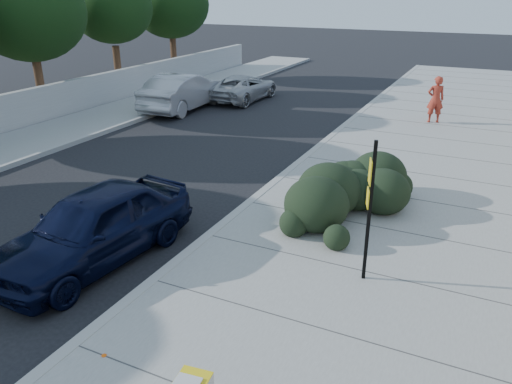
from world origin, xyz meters
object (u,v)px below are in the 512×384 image
sedan_navy (94,227)px  wagon_silver (183,91)px  suv_silver (243,88)px  pedestrian (436,99)px  bike_rack (297,200)px  sign_post (369,204)px

sedan_navy → wagon_silver: (-5.88, 12.09, 0.05)m
suv_silver → pedestrian: size_ratio=2.41×
sedan_navy → pedestrian: bearing=77.5°
bike_rack → suv_silver: bearing=105.4°
suv_silver → sedan_navy: bearing=107.5°
suv_silver → pedestrian: (9.05, -1.05, 0.45)m
wagon_silver → sedan_navy: bearing=113.6°
sign_post → sedan_navy: sign_post is taller
bike_rack → sign_post: size_ratio=0.32×
wagon_silver → pedestrian: (10.55, 1.92, 0.25)m
sedan_navy → pedestrian: pedestrian is taller
sign_post → suv_silver: sign_post is taller
sign_post → sedan_navy: (-5.10, -1.44, -0.90)m
bike_rack → sedan_navy: (-3.10, -3.19, 0.09)m
bike_rack → wagon_silver: bearing=118.5°
bike_rack → suv_silver: size_ratio=0.19×
bike_rack → sign_post: sign_post is taller
pedestrian → sedan_navy: bearing=49.7°
suv_silver → pedestrian: pedestrian is taller
bike_rack → suv_silver: 14.03m
bike_rack → sedan_navy: bearing=-151.0°
sedan_navy → pedestrian: size_ratio=2.44×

